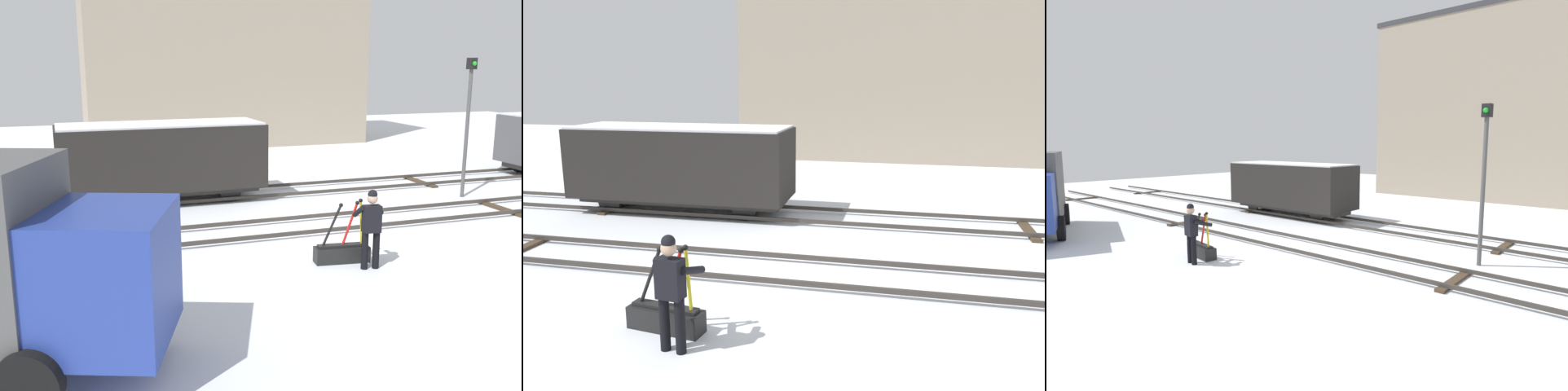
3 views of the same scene
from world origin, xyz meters
TOP-DOWN VIEW (x-y plane):
  - ground_plane at (0.00, 0.00)m, footprint 60.00×60.00m
  - track_main_line at (0.00, 0.00)m, footprint 44.00×1.94m
  - track_siding_near at (0.00, 4.33)m, footprint 44.00×1.94m
  - switch_lever_frame at (-0.89, -2.77)m, footprint 1.28×0.53m
  - rail_worker at (-0.50, -3.33)m, footprint 0.60×0.68m
  - apartment_building at (2.03, 17.79)m, footprint 15.02×5.84m
  - freight_car_far_end at (-3.70, 4.33)m, footprint 6.38×2.24m

SIDE VIEW (x-z plane):
  - ground_plane at x=0.00m, z-range 0.00..0.00m
  - track_main_line at x=0.00m, z-range 0.02..0.20m
  - track_siding_near at x=0.00m, z-range 0.02..0.20m
  - switch_lever_frame at x=-0.89m, z-range -0.48..0.97m
  - rail_worker at x=-0.50m, z-range 0.11..1.88m
  - freight_car_far_end at x=-3.70m, z-range 0.18..2.72m
  - apartment_building at x=2.03m, z-range 0.01..11.55m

